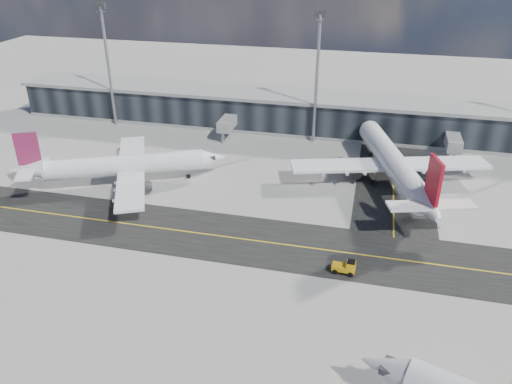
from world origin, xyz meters
TOP-DOWN VIEW (x-y plane):
  - ground at (0.00, 0.00)m, footprint 300.00×300.00m
  - taxiway_lanes at (3.91, 10.74)m, footprint 180.00×63.00m
  - terminal_concourse at (0.04, 54.93)m, footprint 152.00×19.80m
  - floodlight_masts at (0.00, 48.00)m, footprint 102.50×0.70m
  - airliner_af at (-32.35, 17.53)m, footprint 37.20×32.08m
  - airliner_redtail at (17.43, 29.35)m, footprint 37.98×44.07m
  - baggage_tug at (11.26, -1.09)m, footprint 3.39×1.90m
  - service_van at (7.87, 34.74)m, footprint 6.02×6.55m

SIDE VIEW (x-z plane):
  - ground at x=0.00m, z-range 0.00..0.00m
  - taxiway_lanes at x=3.91m, z-range -0.01..0.03m
  - service_van at x=7.87m, z-range 0.00..1.70m
  - baggage_tug at x=11.26m, z-range 0.00..2.06m
  - airliner_af at x=-32.35m, z-range -1.97..9.63m
  - terminal_concourse at x=0.04m, z-range -0.31..8.49m
  - airliner_redtail at x=17.43m, z-range -2.25..11.04m
  - floodlight_masts at x=0.00m, z-range 1.16..30.06m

